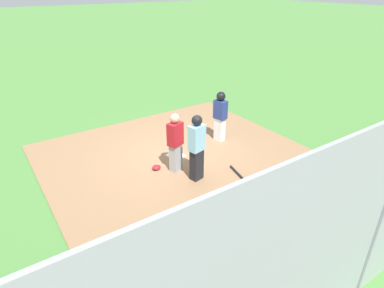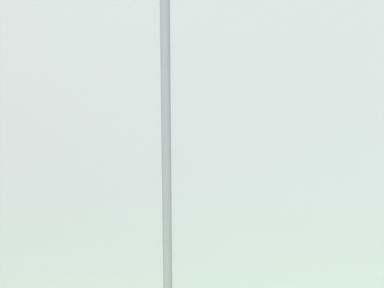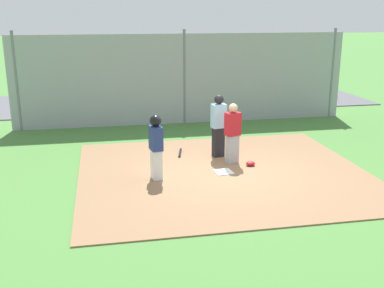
# 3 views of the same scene
# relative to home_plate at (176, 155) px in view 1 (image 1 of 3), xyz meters

# --- Properties ---
(ground_plane) EXTENTS (140.00, 140.00, 0.00)m
(ground_plane) POSITION_rel_home_plate_xyz_m (0.00, 0.00, -0.04)
(ground_plane) COLOR #477A38
(dirt_infield) EXTENTS (7.20, 6.40, 0.03)m
(dirt_infield) POSITION_rel_home_plate_xyz_m (0.00, 0.00, -0.03)
(dirt_infield) COLOR #896647
(dirt_infield) RESTS_ON ground_plane
(home_plate) EXTENTS (0.49, 0.49, 0.02)m
(home_plate) POSITION_rel_home_plate_xyz_m (0.00, 0.00, 0.00)
(home_plate) COLOR white
(home_plate) RESTS_ON dirt_infield
(catcher) EXTENTS (0.44, 0.37, 1.62)m
(catcher) POSITION_rel_home_plate_xyz_m (-0.42, -0.70, 0.83)
(catcher) COLOR #9E9EA3
(catcher) RESTS_ON dirt_infield
(umpire) EXTENTS (0.43, 0.33, 1.74)m
(umpire) POSITION_rel_home_plate_xyz_m (-0.20, -1.34, 0.91)
(umpire) COLOR black
(umpire) RESTS_ON dirt_infield
(runner) EXTENTS (0.32, 0.42, 1.59)m
(runner) POSITION_rel_home_plate_xyz_m (1.71, 0.13, 0.88)
(runner) COLOR silver
(runner) RESTS_ON dirt_infield
(baseball_bat) EXTENTS (0.23, 0.74, 0.06)m
(baseball_bat) POSITION_rel_home_plate_xyz_m (0.81, -1.76, 0.02)
(baseball_bat) COLOR black
(baseball_bat) RESTS_ON dirt_infield
(catcher_mask) EXTENTS (0.24, 0.20, 0.12)m
(catcher_mask) POSITION_rel_home_plate_xyz_m (-0.83, -0.36, 0.05)
(catcher_mask) COLOR #B21923
(catcher_mask) RESTS_ON dirt_infield
(backstop_fence) EXTENTS (12.00, 0.10, 3.35)m
(backstop_fence) POSITION_rel_home_plate_xyz_m (0.00, -5.57, 1.56)
(backstop_fence) COLOR #93999E
(backstop_fence) RESTS_ON ground_plane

